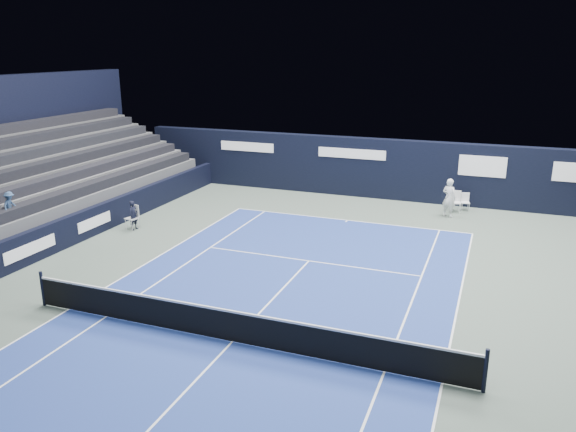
# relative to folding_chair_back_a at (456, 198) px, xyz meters

# --- Properties ---
(ground) EXTENTS (48.00, 48.00, 0.00)m
(ground) POSITION_rel_folding_chair_back_a_xyz_m (-4.47, -13.18, -0.68)
(ground) COLOR #4A584E
(ground) RESTS_ON ground
(court_surface) EXTENTS (10.97, 23.77, 0.01)m
(court_surface) POSITION_rel_folding_chair_back_a_xyz_m (-4.47, -15.18, -0.68)
(court_surface) COLOR navy
(court_surface) RESTS_ON ground
(folding_chair_back_a) EXTENTS (0.52, 0.55, 1.03)m
(folding_chair_back_a) POSITION_rel_folding_chair_back_a_xyz_m (0.00, 0.00, 0.00)
(folding_chair_back_a) COLOR silver
(folding_chair_back_a) RESTS_ON ground
(folding_chair_back_b) EXTENTS (0.46, 0.45, 0.87)m
(folding_chair_back_b) POSITION_rel_folding_chair_back_a_xyz_m (0.42, 0.38, -0.19)
(folding_chair_back_b) COLOR white
(folding_chair_back_b) RESTS_ON ground
(line_judge_chair) EXTENTS (0.56, 0.55, 1.07)m
(line_judge_chair) POSITION_rel_folding_chair_back_a_xyz_m (-12.87, -7.80, -0.07)
(line_judge_chair) COLOR silver
(line_judge_chair) RESTS_ON ground
(line_judge) EXTENTS (0.35, 0.50, 1.28)m
(line_judge) POSITION_rel_folding_chair_back_a_xyz_m (-12.79, -7.87, -0.04)
(line_judge) COLOR black
(line_judge) RESTS_ON ground
(court_markings) EXTENTS (11.03, 23.83, 0.00)m
(court_markings) POSITION_rel_folding_chair_back_a_xyz_m (-4.47, -15.18, -0.67)
(court_markings) COLOR white
(court_markings) RESTS_ON court_surface
(tennis_net) EXTENTS (12.90, 0.10, 1.10)m
(tennis_net) POSITION_rel_folding_chair_back_a_xyz_m (-4.47, -15.18, -0.17)
(tennis_net) COLOR black
(tennis_net) RESTS_ON ground
(back_sponsor_wall) EXTENTS (26.00, 0.63, 3.10)m
(back_sponsor_wall) POSITION_rel_folding_chair_back_a_xyz_m (-4.47, 1.32, 0.87)
(back_sponsor_wall) COLOR black
(back_sponsor_wall) RESTS_ON ground
(side_barrier_left) EXTENTS (0.33, 22.00, 1.20)m
(side_barrier_left) POSITION_rel_folding_chair_back_a_xyz_m (-13.97, -9.20, -0.08)
(side_barrier_left) COLOR black
(side_barrier_left) RESTS_ON ground
(spectator_stand) EXTENTS (6.00, 18.00, 6.40)m
(spectator_stand) POSITION_rel_folding_chair_back_a_xyz_m (-17.75, -8.19, 1.27)
(spectator_stand) COLOR #48484A
(spectator_stand) RESTS_ON ground
(tennis_player) EXTENTS (0.79, 0.95, 1.83)m
(tennis_player) POSITION_rel_folding_chair_back_a_xyz_m (-0.24, -1.05, 0.23)
(tennis_player) COLOR white
(tennis_player) RESTS_ON ground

